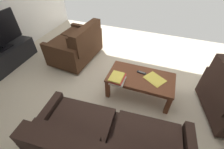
{
  "coord_description": "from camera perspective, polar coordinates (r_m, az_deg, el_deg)",
  "views": [
    {
      "loc": [
        -0.53,
        2.15,
        2.14
      ],
      "look_at": [
        -0.04,
        0.81,
        0.87
      ],
      "focal_mm": 24.04,
      "sensor_mm": 36.0,
      "label": 1
    }
  ],
  "objects": [
    {
      "name": "book_stack",
      "position": [
        2.44,
        2.05,
        -1.59
      ],
      "size": [
        0.25,
        0.29,
        0.1
      ],
      "color": "silver",
      "rests_on": "coffee_table"
    },
    {
      "name": "tv_stand",
      "position": [
        4.11,
        -34.6,
        5.71
      ],
      "size": [
        0.48,
        1.21,
        0.42
      ],
      "color": "black",
      "rests_on": "ground"
    },
    {
      "name": "sofa_main",
      "position": [
        1.91,
        -1.27,
        -25.96
      ],
      "size": [
        1.85,
        0.91,
        0.87
      ],
      "color": "black",
      "rests_on": "ground"
    },
    {
      "name": "loveseat_near",
      "position": [
        3.59,
        -13.15,
        10.81
      ],
      "size": [
        0.92,
        1.22,
        0.86
      ],
      "color": "black",
      "rests_on": "ground"
    },
    {
      "name": "tv_remote",
      "position": [
        2.66,
        11.18,
        0.73
      ],
      "size": [
        0.16,
        0.07,
        0.02
      ],
      "color": "black",
      "rests_on": "coffee_table"
    },
    {
      "name": "coffee_table",
      "position": [
        2.63,
        10.8,
        -1.99
      ],
      "size": [
        1.12,
        0.6,
        0.42
      ],
      "color": "brown",
      "rests_on": "ground"
    },
    {
      "name": "loose_magazine",
      "position": [
        2.6,
        15.95,
        -1.7
      ],
      "size": [
        0.4,
        0.38,
        0.01
      ],
      "primitive_type": "cube",
      "rotation": [
        0.0,
        0.0,
        1.0
      ],
      "color": "#E0CC4C",
      "rests_on": "coffee_table"
    },
    {
      "name": "ground_plane",
      "position": [
        3.08,
        4.44,
        -2.61
      ],
      "size": [
        5.83,
        4.81,
        0.01
      ],
      "primitive_type": "cube",
      "color": "beige"
    }
  ]
}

